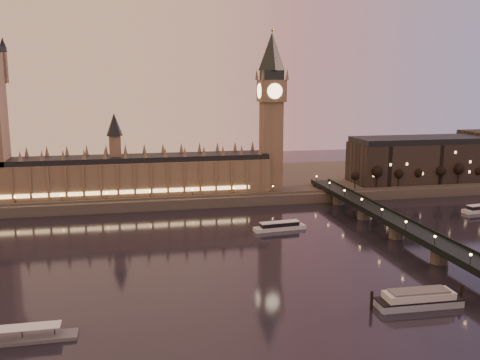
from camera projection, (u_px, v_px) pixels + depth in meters
name	position (u px, v px, depth m)	size (l,w,h in m)	color
ground	(222.00, 263.00, 230.91)	(700.00, 700.00, 0.00)	black
far_embankment	(224.00, 183.00, 395.11)	(560.00, 130.00, 6.00)	#423D35
palace_of_westminster	(126.00, 171.00, 335.21)	(180.00, 26.62, 52.00)	brown
big_ben	(271.00, 102.00, 346.33)	(17.68, 17.68, 104.00)	brown
westminster_bridge	(416.00, 238.00, 248.32)	(13.20, 260.00, 15.30)	black
city_block	(453.00, 157.00, 391.96)	(155.00, 45.00, 34.00)	black
bare_tree_0	(357.00, 175.00, 355.00)	(6.38, 6.38, 12.97)	black
bare_tree_1	(378.00, 174.00, 358.02)	(6.38, 6.38, 12.97)	black
bare_tree_2	(398.00, 173.00, 361.04)	(6.38, 6.38, 12.97)	black
bare_tree_3	(418.00, 173.00, 364.06)	(6.38, 6.38, 12.97)	black
bare_tree_4	(438.00, 172.00, 367.08)	(6.38, 6.38, 12.97)	black
bare_tree_5	(458.00, 171.00, 370.10)	(6.38, 6.38, 12.97)	black
bare_tree_6	(477.00, 170.00, 373.11)	(6.38, 6.38, 12.97)	black
cruise_boat_a	(280.00, 226.00, 281.79)	(28.46, 9.06, 4.47)	silver
moored_barge	(419.00, 299.00, 186.55)	(35.04, 9.21, 6.42)	#8D9EB3
pontoon_pier	(8.00, 339.00, 161.31)	(39.72, 6.62, 10.59)	#595B5E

